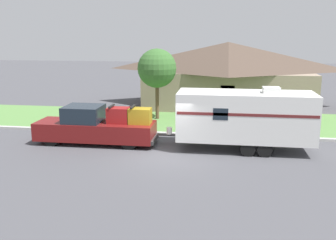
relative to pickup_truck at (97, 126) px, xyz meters
name	(u,v)px	position (x,y,z in m)	size (l,w,h in m)	color
ground_plane	(165,155)	(3.89, -1.51, -0.92)	(120.00, 120.00, 0.00)	#47474C
curb_strip	(175,134)	(3.89, 2.24, -0.85)	(80.00, 0.30, 0.14)	#ADADA8
lawn_strip	(182,121)	(3.89, 5.89, -0.91)	(80.00, 7.00, 0.03)	#568442
house_across_street	(228,73)	(6.88, 12.09, 1.70)	(13.72, 7.96, 5.06)	gray
pickup_truck	(97,126)	(0.00, 0.00, 0.00)	(6.37, 1.91, 2.09)	black
travel_trailer	(245,116)	(7.66, 0.00, 0.80)	(7.65, 2.34, 3.19)	black
mailbox	(111,114)	(-0.12, 3.10, 0.03)	(0.48, 0.20, 1.23)	brown
tree_in_yard	(157,69)	(2.17, 6.19, 2.52)	(2.59, 2.59, 4.75)	brown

